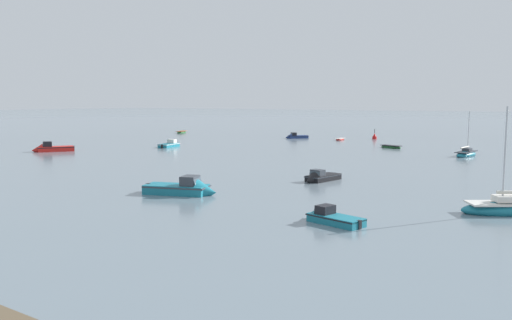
# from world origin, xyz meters

# --- Properties ---
(rowboat_moored_1) EXTENTS (3.15, 4.82, 0.72)m
(rowboat_moored_1) POSITION_xyz_m (-43.42, 76.43, 0.20)
(rowboat_moored_1) COLOR #23602D
(rowboat_moored_1) RESTS_ON ground
(rowboat_moored_2) EXTENTS (4.22, 2.57, 0.63)m
(rowboat_moored_2) POSITION_xyz_m (13.49, 65.82, 0.17)
(rowboat_moored_2) COLOR #23602D
(rowboat_moored_2) RESTS_ON ground
(sailboat_moored_0) EXTENTS (2.50, 6.20, 6.77)m
(sailboat_moored_0) POSITION_xyz_m (26.92, 59.46, 0.29)
(sailboat_moored_0) COLOR #197084
(sailboat_moored_0) RESTS_ON ground
(motorboat_moored_1) EXTENTS (4.55, 4.65, 1.84)m
(motorboat_moored_1) POSITION_xyz_m (-11.36, 76.53, 0.28)
(motorboat_moored_1) COLOR navy
(motorboat_moored_1) RESTS_ON ground
(sailboat_moored_1) EXTENTS (7.07, 5.79, 7.92)m
(sailboat_moored_1) POSITION_xyz_m (38.26, 20.51, 0.34)
(sailboat_moored_1) COLOR #197084
(sailboat_moored_1) RESTS_ON ground
(motorboat_moored_3) EXTENTS (2.75, 5.31, 1.92)m
(motorboat_moored_3) POSITION_xyz_m (-18.87, 46.67, 0.29)
(motorboat_moored_3) COLOR #197084
(motorboat_moored_3) RESTS_ON ground
(rowboat_moored_4) EXTENTS (1.16, 3.27, 0.51)m
(rowboat_moored_4) POSITION_xyz_m (-1.23, 77.33, 0.14)
(rowboat_moored_4) COLOR red
(rowboat_moored_4) RESTS_ON ground
(motorboat_moored_4) EXTENTS (4.59, 2.45, 1.66)m
(motorboat_moored_4) POSITION_xyz_m (28.72, 10.85, 0.25)
(motorboat_moored_4) COLOR #197084
(motorboat_moored_4) RESTS_ON ground
(motorboat_moored_5) EXTENTS (6.65, 4.15, 2.39)m
(motorboat_moored_5) POSITION_xyz_m (14.21, 13.41, 0.36)
(motorboat_moored_5) COLOR #197084
(motorboat_moored_5) RESTS_ON ground
(motorboat_moored_6) EXTENTS (2.40, 4.88, 1.78)m
(motorboat_moored_6) POSITION_xyz_m (20.20, 26.19, 0.27)
(motorboat_moored_6) COLOR black
(motorboat_moored_6) RESTS_ON ground
(motorboat_moored_8) EXTENTS (5.11, 6.39, 2.36)m
(motorboat_moored_8) POSITION_xyz_m (-28.84, 29.71, 0.36)
(motorboat_moored_8) COLOR red
(motorboat_moored_8) RESTS_ON ground
(channel_buoy) EXTENTS (0.90, 0.90, 2.30)m
(channel_buoy) POSITION_xyz_m (3.55, 83.84, 0.46)
(channel_buoy) COLOR red
(channel_buoy) RESTS_ON ground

